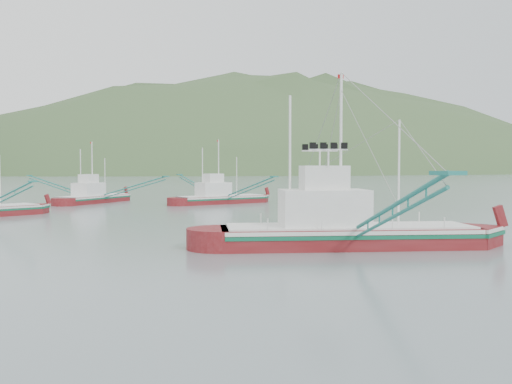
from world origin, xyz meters
name	(u,v)px	position (x,y,z in m)	size (l,w,h in m)	color
ground	(298,246)	(0.00, 0.00, 0.00)	(1200.00, 1200.00, 0.00)	slate
main_boat	(347,210)	(2.38, -1.91, 2.36)	(16.41, 27.77, 11.70)	maroon
bg_boat_far	(94,189)	(-3.24, 50.45, 1.99)	(18.61, 19.36, 9.25)	maroon
bg_boat_right	(220,192)	(12.03, 41.07, 1.59)	(13.31, 23.18, 9.46)	maroon
headland_right	(283,173)	(240.00, 430.00, 0.00)	(684.00, 432.00, 306.00)	#36522A
ridge_distant	(28,172)	(30.00, 560.00, 0.00)	(960.00, 400.00, 240.00)	slate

